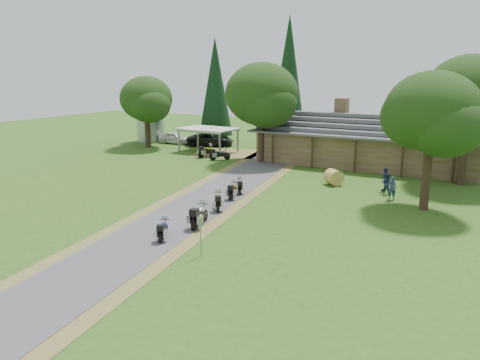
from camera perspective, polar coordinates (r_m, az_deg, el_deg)
The scene contains 25 objects.
ground at distance 28.19m, azimuth -8.81°, elevation -5.30°, with size 120.00×120.00×0.00m, color #2C5217.
driveway at distance 31.58m, azimuth -5.18°, elevation -3.17°, with size 46.00×46.00×0.00m, color #49494C.
lodge at distance 46.84m, azimuth 15.32°, elevation 4.85°, with size 21.40×9.40×4.90m, color brown, non-canonical shape.
silo at distance 61.11m, azimuth -10.92°, elevation 7.94°, with size 3.47×3.47×7.04m, color gray.
carport at distance 52.27m, azimuth -3.90°, elevation 4.88°, with size 6.17×4.11×2.67m, color silver, non-canonical shape.
car_white_sedan at distance 58.83m, azimuth -7.92°, elevation 5.29°, with size 5.42×2.29×1.81m, color silver.
car_dark_suv at distance 56.66m, azimuth -3.65°, elevation 5.35°, with size 6.07×2.58×2.32m, color black.
motorcycle_row_a at distance 25.63m, azimuth -9.35°, elevation -5.86°, with size 1.68×0.55×1.15m, color navy, non-canonical shape.
motorcycle_row_b at distance 27.37m, azimuth -4.96°, elevation -4.17°, with size 2.11×0.69×1.44m, color #B1B5B9, non-canonical shape.
motorcycle_row_c at distance 30.53m, azimuth -2.65°, elevation -2.46°, with size 1.86×0.61×1.27m, color #EBB800, non-canonical shape.
motorcycle_row_d at distance 33.23m, azimuth -0.87°, elevation -1.16°, with size 1.83×0.60×1.25m, color #BA5D22, non-canonical shape.
motorcycle_row_e at distance 34.69m, azimuth -0.06°, elevation -0.64°, with size 1.66×0.54×1.14m, color black, non-canonical shape.
motorcycle_carport_a at distance 49.22m, azimuth -4.09°, elevation 3.60°, with size 2.01×0.65×1.37m, color yellow, non-canonical shape.
motorcycle_carport_b at distance 47.51m, azimuth -2.45°, elevation 3.22°, with size 1.89×0.62×1.29m, color slate, non-canonical shape.
person_a at distance 34.40m, azimuth 18.04°, elevation -0.72°, with size 0.56×0.40×1.96m, color navy.
person_b at distance 35.89m, azimuth 17.44°, elevation -0.19°, with size 0.53×0.38×1.87m, color navy.
person_c at distance 36.78m, azimuth 17.30°, elevation 0.35°, with size 0.61×0.44×2.14m, color navy.
hay_bale at distance 37.79m, azimuth 11.36°, elevation 0.33°, with size 1.24×1.24×1.14m, color #A98C3E.
sign_post at distance 22.92m, azimuth -4.82°, elevation -6.98°, with size 0.35×0.06×1.96m, color gray, non-canonical shape.
oak_lodge_left at distance 45.83m, azimuth 2.66°, elevation 8.81°, with size 7.11×7.11×10.75m, color #18350F, non-canonical shape.
oak_lodge_right at distance 40.38m, azimuth 26.08°, elevation 7.52°, with size 6.93×6.93×11.60m, color #18350F, non-canonical shape.
oak_driveway at distance 31.97m, azimuth 22.21°, elevation 5.55°, with size 5.96×5.96×10.31m, color #18350F, non-canonical shape.
oak_silo at distance 56.19m, azimuth -11.32°, elevation 8.59°, with size 6.08×6.08×9.21m, color #18350F, non-canonical shape.
cedar_near at distance 51.24m, azimuth 5.92°, elevation 11.41°, with size 4.16×4.16×14.67m, color black.
cedar_far at distance 58.01m, azimuth -3.02°, elevation 10.77°, with size 4.13×4.13×12.85m, color black.
Camera 1 is at (16.27, -21.24, 8.87)m, focal length 35.00 mm.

